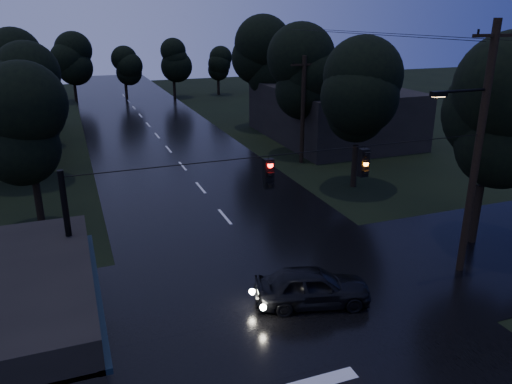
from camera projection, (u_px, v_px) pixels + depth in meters
main_road at (183, 166)px, 35.17m from camera, size 12.00×120.00×0.02m
cross_street at (286, 291)px, 19.31m from camera, size 60.00×9.00×0.02m
building_far_right at (332, 113)px, 42.62m from camera, size 10.00×14.00×4.40m
utility_pole_main at (476, 148)px, 19.13m from camera, size 3.50×0.30×10.00m
utility_pole_far at (303, 109)px, 34.87m from camera, size 2.00×0.30×7.50m
anchor_pole_left at (73, 266)px, 14.92m from camera, size 0.18×0.18×6.00m
span_signals at (317, 167)px, 16.85m from camera, size 15.00×0.37×1.12m
tree_corner_near at (492, 116)px, 21.51m from camera, size 4.48×4.48×9.44m
tree_left_a at (26, 125)px, 23.37m from camera, size 3.92×3.92×8.26m
tree_left_b at (22, 93)px, 30.09m from camera, size 4.20×4.20×8.85m
tree_left_c at (20, 71)px, 38.58m from camera, size 4.48×4.48×9.44m
tree_right_a at (359, 96)px, 29.23m from camera, size 4.20×4.20×8.85m
tree_right_b at (308, 74)px, 36.36m from camera, size 4.48×4.48×9.44m
tree_right_c at (265, 58)px, 45.24m from camera, size 4.76×4.76×10.03m
car at (312, 286)px, 18.23m from camera, size 4.54×2.73×1.45m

